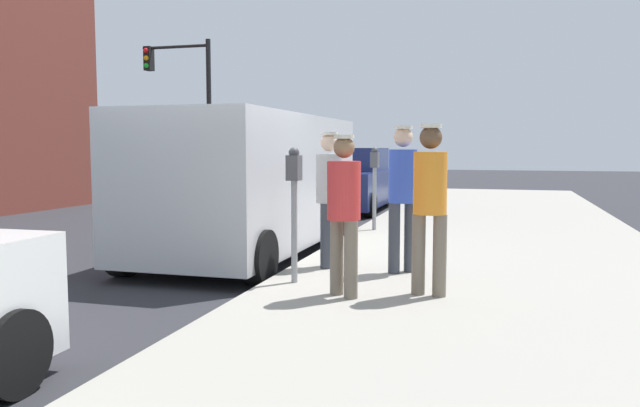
{
  "coord_description": "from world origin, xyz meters",
  "views": [
    {
      "loc": [
        3.53,
        -7.39,
        1.67
      ],
      "look_at": [
        1.65,
        -0.8,
        1.05
      ],
      "focal_mm": 35.09,
      "sensor_mm": 36.0,
      "label": 1
    }
  ],
  "objects_px": {
    "parking_meter_far": "(375,174)",
    "pedestrian_in_blue": "(403,189)",
    "pedestrian_in_gray": "(329,190)",
    "parking_meter_near": "(294,191)",
    "traffic_light_corner": "(186,92)",
    "pedestrian_in_orange": "(430,198)",
    "parked_sedan_ahead": "(351,182)",
    "parked_van": "(251,180)",
    "pedestrian_in_red": "(344,205)"
  },
  "relations": [
    {
      "from": "pedestrian_in_blue",
      "to": "pedestrian_in_orange",
      "type": "relative_size",
      "value": 1.01
    },
    {
      "from": "pedestrian_in_blue",
      "to": "pedestrian_in_red",
      "type": "xyz_separation_m",
      "value": [
        -0.39,
        -1.38,
        -0.09
      ]
    },
    {
      "from": "pedestrian_in_gray",
      "to": "parked_van",
      "type": "relative_size",
      "value": 0.33
    },
    {
      "from": "pedestrian_in_orange",
      "to": "parked_van",
      "type": "xyz_separation_m",
      "value": [
        -3.02,
        2.64,
        -0.0
      ]
    },
    {
      "from": "parking_meter_far",
      "to": "pedestrian_in_gray",
      "type": "distance_m",
      "value": 3.71
    },
    {
      "from": "parked_sedan_ahead",
      "to": "parking_meter_near",
      "type": "bearing_deg",
      "value": -80.65
    },
    {
      "from": "pedestrian_in_orange",
      "to": "traffic_light_corner",
      "type": "relative_size",
      "value": 0.34
    },
    {
      "from": "parking_meter_near",
      "to": "traffic_light_corner",
      "type": "bearing_deg",
      "value": 122.48
    },
    {
      "from": "pedestrian_in_blue",
      "to": "pedestrian_in_gray",
      "type": "relative_size",
      "value": 1.04
    },
    {
      "from": "parked_sedan_ahead",
      "to": "traffic_light_corner",
      "type": "bearing_deg",
      "value": 156.05
    },
    {
      "from": "parking_meter_near",
      "to": "pedestrian_in_orange",
      "type": "relative_size",
      "value": 0.87
    },
    {
      "from": "pedestrian_in_blue",
      "to": "pedestrian_in_gray",
      "type": "height_order",
      "value": "pedestrian_in_blue"
    },
    {
      "from": "parking_meter_far",
      "to": "parked_sedan_ahead",
      "type": "relative_size",
      "value": 0.35
    },
    {
      "from": "parking_meter_far",
      "to": "pedestrian_in_blue",
      "type": "bearing_deg",
      "value": -74.16
    },
    {
      "from": "pedestrian_in_orange",
      "to": "pedestrian_in_blue",
      "type": "bearing_deg",
      "value": 111.78
    },
    {
      "from": "parked_van",
      "to": "pedestrian_in_orange",
      "type": "bearing_deg",
      "value": -41.14
    },
    {
      "from": "parking_meter_far",
      "to": "pedestrian_in_gray",
      "type": "bearing_deg",
      "value": -87.83
    },
    {
      "from": "traffic_light_corner",
      "to": "parked_sedan_ahead",
      "type": "bearing_deg",
      "value": -23.95
    },
    {
      "from": "pedestrian_in_gray",
      "to": "pedestrian_in_red",
      "type": "relative_size",
      "value": 1.04
    },
    {
      "from": "pedestrian_in_red",
      "to": "parked_van",
      "type": "height_order",
      "value": "parked_van"
    },
    {
      "from": "pedestrian_in_blue",
      "to": "parked_sedan_ahead",
      "type": "relative_size",
      "value": 0.4
    },
    {
      "from": "parking_meter_near",
      "to": "parking_meter_far",
      "type": "distance_m",
      "value": 4.7
    },
    {
      "from": "parked_sedan_ahead",
      "to": "pedestrian_in_orange",
      "type": "bearing_deg",
      "value": -72.48
    },
    {
      "from": "pedestrian_in_gray",
      "to": "pedestrian_in_orange",
      "type": "relative_size",
      "value": 0.98
    },
    {
      "from": "pedestrian_in_red",
      "to": "parking_meter_near",
      "type": "bearing_deg",
      "value": 144.56
    },
    {
      "from": "pedestrian_in_blue",
      "to": "pedestrian_in_gray",
      "type": "xyz_separation_m",
      "value": [
        -0.94,
        0.1,
        -0.04
      ]
    },
    {
      "from": "parking_meter_far",
      "to": "pedestrian_in_orange",
      "type": "relative_size",
      "value": 0.87
    },
    {
      "from": "pedestrian_in_gray",
      "to": "pedestrian_in_orange",
      "type": "height_order",
      "value": "pedestrian_in_orange"
    },
    {
      "from": "parking_meter_far",
      "to": "pedestrian_in_red",
      "type": "relative_size",
      "value": 0.93
    },
    {
      "from": "parked_sedan_ahead",
      "to": "pedestrian_in_gray",
      "type": "bearing_deg",
      "value": -78.71
    },
    {
      "from": "parking_meter_far",
      "to": "pedestrian_in_red",
      "type": "xyz_separation_m",
      "value": [
        0.69,
        -5.19,
        -0.09
      ]
    },
    {
      "from": "parking_meter_near",
      "to": "pedestrian_in_orange",
      "type": "height_order",
      "value": "pedestrian_in_orange"
    },
    {
      "from": "parking_meter_near",
      "to": "pedestrian_in_orange",
      "type": "xyz_separation_m",
      "value": [
        1.52,
        -0.22,
        -0.02
      ]
    },
    {
      "from": "parking_meter_near",
      "to": "pedestrian_in_red",
      "type": "relative_size",
      "value": 0.93
    },
    {
      "from": "parking_meter_near",
      "to": "parked_van",
      "type": "relative_size",
      "value": 0.29
    },
    {
      "from": "pedestrian_in_red",
      "to": "traffic_light_corner",
      "type": "height_order",
      "value": "traffic_light_corner"
    },
    {
      "from": "parked_van",
      "to": "parked_sedan_ahead",
      "type": "relative_size",
      "value": 1.18
    },
    {
      "from": "pedestrian_in_blue",
      "to": "parked_van",
      "type": "distance_m",
      "value": 3.0
    },
    {
      "from": "parking_meter_near",
      "to": "pedestrian_in_blue",
      "type": "distance_m",
      "value": 1.4
    },
    {
      "from": "parking_meter_far",
      "to": "parked_van",
      "type": "relative_size",
      "value": 0.29
    },
    {
      "from": "parking_meter_near",
      "to": "pedestrian_in_gray",
      "type": "bearing_deg",
      "value": 81.91
    },
    {
      "from": "pedestrian_in_blue",
      "to": "parked_sedan_ahead",
      "type": "height_order",
      "value": "pedestrian_in_blue"
    },
    {
      "from": "pedestrian_in_blue",
      "to": "pedestrian_in_orange",
      "type": "height_order",
      "value": "pedestrian_in_blue"
    },
    {
      "from": "pedestrian_in_gray",
      "to": "parking_meter_far",
      "type": "bearing_deg",
      "value": 92.17
    },
    {
      "from": "parking_meter_near",
      "to": "parked_van",
      "type": "bearing_deg",
      "value": 121.75
    },
    {
      "from": "traffic_light_corner",
      "to": "pedestrian_in_orange",
      "type": "bearing_deg",
      "value": -53.28
    },
    {
      "from": "parking_meter_far",
      "to": "pedestrian_in_blue",
      "type": "distance_m",
      "value": 3.96
    },
    {
      "from": "pedestrian_in_orange",
      "to": "parking_meter_far",
      "type": "bearing_deg",
      "value": 107.21
    },
    {
      "from": "pedestrian_in_blue",
      "to": "parking_meter_far",
      "type": "bearing_deg",
      "value": 105.84
    },
    {
      "from": "parking_meter_near",
      "to": "pedestrian_in_gray",
      "type": "relative_size",
      "value": 0.89
    }
  ]
}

